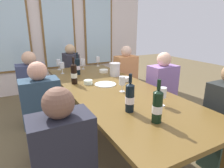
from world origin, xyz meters
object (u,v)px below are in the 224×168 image
(seated_person_5, at_px, (161,94))
(seated_person_6, at_px, (72,74))
(tasting_bowl_2, at_px, (88,82))
(seated_person_2, at_px, (33,92))
(wine_glass_4, at_px, (98,60))
(tasting_bowl_1, at_px, (125,79))
(wine_glass_5, at_px, (163,94))
(wine_glass_3, at_px, (83,62))
(wine_glass_1, at_px, (62,66))
(dining_table, at_px, (111,92))
(wine_bottle_1, at_px, (157,106))
(wine_bottle_3, at_px, (74,74))
(white_plate_0, at_px, (105,84))
(seated_person_1, at_px, (223,122))
(wine_glass_2, at_px, (59,63))
(wine_bottle_0, at_px, (130,97))
(metal_pitcher, at_px, (115,69))
(seated_person_3, at_px, (126,78))
(tasting_bowl_0, at_px, (104,71))
(wine_glass_0, at_px, (122,81))
(wine_bottle_2, at_px, (78,66))
(seated_person_4, at_px, (43,116))

(seated_person_5, xyz_separation_m, seated_person_6, (-0.79, 1.70, 0.00))
(tasting_bowl_2, relative_size, seated_person_2, 0.10)
(wine_glass_4, relative_size, seated_person_2, 0.16)
(tasting_bowl_1, relative_size, seated_person_2, 0.11)
(wine_glass_5, relative_size, seated_person_5, 0.16)
(tasting_bowl_1, relative_size, wine_glass_3, 0.70)
(wine_glass_5, bearing_deg, wine_glass_1, 106.95)
(tasting_bowl_1, height_order, wine_glass_1, wine_glass_1)
(wine_glass_4, bearing_deg, tasting_bowl_1, -93.90)
(dining_table, bearing_deg, wine_bottle_1, -95.25)
(wine_bottle_3, bearing_deg, wine_glass_5, -64.24)
(wine_glass_4, bearing_deg, seated_person_5, -70.89)
(white_plate_0, xyz_separation_m, tasting_bowl_1, (0.30, 0.03, 0.02))
(dining_table, height_order, seated_person_2, seated_person_2)
(seated_person_1, relative_size, seated_person_2, 1.00)
(wine_glass_2, height_order, seated_person_2, seated_person_2)
(seated_person_5, bearing_deg, dining_table, 178.81)
(white_plate_0, bearing_deg, wine_bottle_3, 146.71)
(wine_bottle_0, distance_m, seated_person_2, 1.74)
(white_plate_0, height_order, tasting_bowl_2, tasting_bowl_2)
(metal_pitcher, distance_m, wine_bottle_0, 1.22)
(wine_bottle_1, bearing_deg, seated_person_3, 64.73)
(wine_bottle_0, height_order, seated_person_2, seated_person_2)
(dining_table, height_order, wine_bottle_0, wine_bottle_0)
(wine_bottle_0, bearing_deg, wine_bottle_1, -72.80)
(tasting_bowl_0, bearing_deg, wine_glass_0, -102.81)
(seated_person_1, bearing_deg, wine_glass_4, 101.26)
(dining_table, xyz_separation_m, white_plate_0, (-0.01, 0.13, 0.07))
(dining_table, xyz_separation_m, wine_bottle_0, (-0.16, -0.67, 0.19))
(dining_table, xyz_separation_m, wine_glass_0, (0.04, -0.20, 0.18))
(wine_bottle_2, xyz_separation_m, tasting_bowl_0, (0.40, -0.06, -0.11))
(wine_glass_2, xyz_separation_m, seated_person_1, (1.12, -2.17, -0.33))
(white_plate_0, bearing_deg, wine_bottle_1, -94.15)
(seated_person_1, bearing_deg, wine_glass_2, 117.29)
(dining_table, xyz_separation_m, seated_person_3, (0.79, 0.93, -0.15))
(seated_person_4, distance_m, seated_person_6, 1.82)
(wine_bottle_1, height_order, wine_glass_4, wine_bottle_1)
(wine_glass_3, relative_size, seated_person_3, 0.16)
(wine_glass_3, relative_size, seated_person_2, 0.16)
(tasting_bowl_0, relative_size, wine_glass_0, 0.78)
(metal_pitcher, xyz_separation_m, wine_glass_3, (-0.26, 0.65, 0.03))
(seated_person_3, distance_m, seated_person_4, 1.82)
(seated_person_3, bearing_deg, seated_person_1, -90.00)
(tasting_bowl_1, xyz_separation_m, wine_glass_2, (-0.62, 1.09, 0.09))
(white_plate_0, height_order, wine_glass_1, wine_glass_1)
(wine_bottle_2, bearing_deg, metal_pitcher, -36.36)
(wine_bottle_1, xyz_separation_m, seated_person_6, (0.08, 2.60, -0.34))
(dining_table, xyz_separation_m, seated_person_5, (0.79, -0.02, -0.15))
(white_plate_0, bearing_deg, wine_glass_3, 86.64)
(white_plate_0, distance_m, wine_bottle_3, 0.41)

